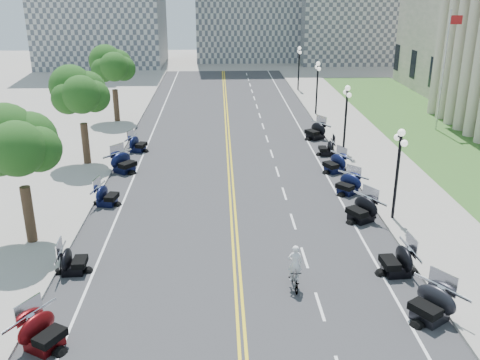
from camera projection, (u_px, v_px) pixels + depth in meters
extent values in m
plane|color=gray|center=(236.00, 259.00, 24.92)|extent=(160.00, 160.00, 0.00)
cube|color=#333335|center=(231.00, 183.00, 34.27)|extent=(16.00, 90.00, 0.01)
cube|color=yellow|center=(229.00, 183.00, 34.27)|extent=(0.12, 90.00, 0.00)
cube|color=yellow|center=(233.00, 183.00, 34.28)|extent=(0.12, 90.00, 0.00)
cube|color=white|center=(330.00, 181.00, 34.51)|extent=(0.12, 90.00, 0.00)
cube|color=white|center=(131.00, 184.00, 34.03)|extent=(0.12, 90.00, 0.00)
cube|color=white|center=(320.00, 306.00, 21.30)|extent=(0.12, 2.00, 0.00)
cube|color=white|center=(304.00, 257.00, 25.04)|extent=(0.12, 2.00, 0.00)
cube|color=white|center=(293.00, 221.00, 28.78)|extent=(0.12, 2.00, 0.00)
cube|color=white|center=(284.00, 194.00, 32.52)|extent=(0.12, 2.00, 0.00)
cube|color=white|center=(277.00, 172.00, 36.26)|extent=(0.12, 2.00, 0.00)
cube|color=white|center=(272.00, 154.00, 40.00)|extent=(0.12, 2.00, 0.00)
cube|color=white|center=(267.00, 139.00, 43.75)|extent=(0.12, 2.00, 0.00)
cube|color=white|center=(263.00, 126.00, 47.49)|extent=(0.12, 2.00, 0.00)
cube|color=white|center=(260.00, 116.00, 51.23)|extent=(0.12, 2.00, 0.00)
cube|color=white|center=(257.00, 106.00, 54.97)|extent=(0.12, 2.00, 0.00)
cube|color=white|center=(254.00, 98.00, 58.71)|extent=(0.12, 2.00, 0.00)
cube|color=white|center=(252.00, 91.00, 62.46)|extent=(0.12, 2.00, 0.00)
cube|color=white|center=(250.00, 85.00, 66.20)|extent=(0.12, 2.00, 0.00)
cube|color=white|center=(248.00, 79.00, 69.94)|extent=(0.12, 2.00, 0.00)
cube|color=white|center=(247.00, 74.00, 73.68)|extent=(0.12, 2.00, 0.00)
cube|color=#9E9991|center=(393.00, 179.00, 34.65)|extent=(5.00, 90.00, 0.15)
cube|color=#9E9991|center=(66.00, 184.00, 33.85)|extent=(5.00, 90.00, 0.15)
cube|color=#356023|center=(449.00, 143.00, 42.40)|extent=(9.00, 60.00, 0.10)
imported|color=#A51414|center=(294.00, 278.00, 22.43)|extent=(0.53, 1.61, 0.96)
imported|color=white|center=(295.00, 250.00, 21.97)|extent=(0.60, 0.40, 1.65)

